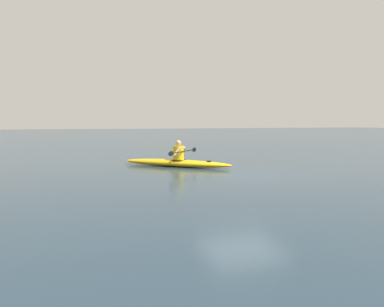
% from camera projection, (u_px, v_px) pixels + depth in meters
% --- Properties ---
extents(ground_plane, '(160.00, 160.00, 0.00)m').
position_uv_depth(ground_plane, '(242.00, 174.00, 11.57)').
color(ground_plane, '#233847').
extents(kayak, '(3.59, 3.42, 0.26)m').
position_uv_depth(kayak, '(176.00, 163.00, 13.58)').
color(kayak, '#EAB214').
rests_on(kayak, ground).
extents(kayaker, '(1.67, 1.78, 0.72)m').
position_uv_depth(kayaker, '(179.00, 152.00, 13.50)').
color(kayaker, yellow).
rests_on(kayaker, kayak).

